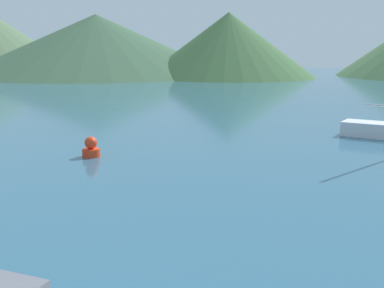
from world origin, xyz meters
The scene contains 3 objects.
buoy_marker centered at (-5.41, 16.78, 0.36)m, with size 0.76×0.76×0.87m.
hill_central centered at (-26.03, 82.49, 5.31)m, with size 47.70×47.70×10.62m.
hill_east centered at (-2.25, 77.68, 5.21)m, with size 28.39×28.39×10.41m.
Camera 1 is at (1.17, -2.51, 4.48)m, focal length 45.00 mm.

